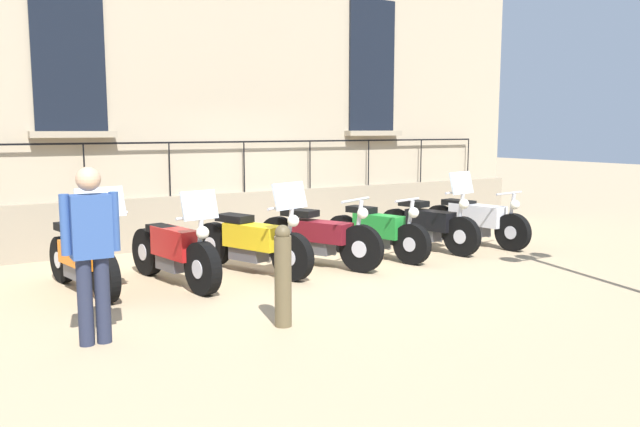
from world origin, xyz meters
name	(u,v)px	position (x,y,z in m)	size (l,w,h in m)	color
ground_plane	(304,261)	(0.00, 0.00, 0.00)	(60.00, 60.00, 0.00)	tan
building_facade	(233,57)	(-2.54, 0.00, 3.32)	(0.82, 13.14, 6.89)	tan
motorcycle_orange	(83,259)	(0.19, -3.29, 0.43)	(1.97, 0.69, 1.36)	black
motorcycle_red	(174,252)	(0.39, -2.18, 0.43)	(2.11, 0.66, 1.29)	black
motorcycle_yellow	(252,242)	(0.32, -1.02, 0.44)	(2.11, 1.03, 1.33)	black
motorcycle_maroon	(318,237)	(0.41, 0.02, 0.43)	(2.03, 1.10, 1.05)	black
motorcycle_green	(377,233)	(0.39, 1.10, 0.41)	(1.96, 0.78, 0.99)	black
motorcycle_black	(429,225)	(0.34, 2.23, 0.43)	(1.99, 0.73, 1.36)	black
motorcycle_white	(475,221)	(0.34, 3.29, 0.43)	(2.18, 0.70, 0.98)	black
bollard	(283,276)	(2.71, -1.81, 0.54)	(0.18, 0.18, 1.06)	brown
pedestrian_standing	(91,245)	(2.26, -3.60, 0.95)	(0.23, 0.53, 1.69)	#23283D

